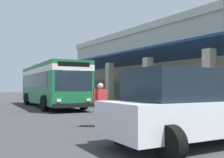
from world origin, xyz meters
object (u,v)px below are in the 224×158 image
Objects in this scene: parked_suv_white at (192,106)px; pedestrian at (100,102)px; potted_palm at (79,96)px; transit_bus at (51,82)px.

pedestrian is at bearing -172.44° from parked_suv_white.
pedestrian is (-3.97, -0.53, -0.08)m from parked_suv_white.
potted_palm is at bearing 157.57° from pedestrian.
pedestrian is at bearing -22.43° from potted_palm.
pedestrian is 0.67× the size of potted_palm.
potted_palm is (-5.06, 4.75, -1.26)m from transit_bus.
transit_bus reaches higher than parked_suv_white.
potted_palm is (-16.11, 6.65, -0.34)m from pedestrian.
parked_suv_white is 1.97× the size of potted_palm.
transit_bus is 7.05m from potted_palm.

